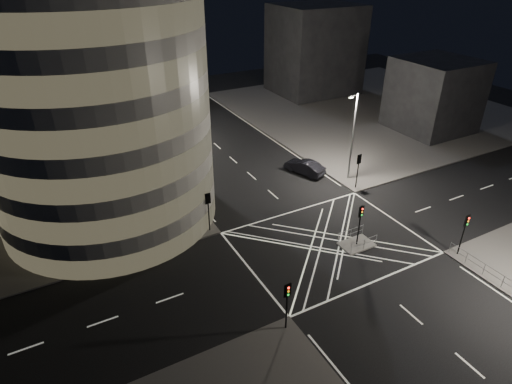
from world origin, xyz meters
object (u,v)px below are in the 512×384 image
street_lamp_right_far (353,134)px  sedan (305,167)px  traffic_signal_fl (208,205)px  traffic_signal_nr (465,227)px  traffic_signal_island (360,218)px  street_lamp_left_far (133,107)px  central_island (356,244)px  traffic_signal_nl (287,298)px  traffic_signal_fr (358,165)px  street_lamp_left_near (180,159)px

street_lamp_right_far → sedan: 6.95m
traffic_signal_fl → traffic_signal_nr: bearing=-37.7°
traffic_signal_nr → sedan: bearing=98.6°
traffic_signal_island → street_lamp_left_far: bearing=110.0°
traffic_signal_island → traffic_signal_nr: bearing=-37.9°
central_island → traffic_signal_fl: (-10.80, 8.30, 2.84)m
traffic_signal_nl → street_lamp_left_far: bearing=91.0°
traffic_signal_fr → street_lamp_left_far: street_lamp_left_far is taller
street_lamp_left_near → street_lamp_right_far: size_ratio=1.00×
traffic_signal_nl → traffic_signal_island: size_ratio=1.00×
traffic_signal_nl → street_lamp_right_far: 24.27m
street_lamp_left_near → street_lamp_left_far: (0.00, 18.00, 0.00)m
traffic_signal_nr → sedan: size_ratio=0.80×
traffic_signal_island → street_lamp_left_near: size_ratio=0.40×
traffic_signal_nr → street_lamp_right_far: street_lamp_right_far is taller
traffic_signal_island → sedan: traffic_signal_island is taller
traffic_signal_nr → street_lamp_left_far: size_ratio=0.40×
street_lamp_left_far → street_lamp_left_near: bearing=-90.0°
street_lamp_left_near → street_lamp_right_far: same height
central_island → street_lamp_right_far: bearing=54.7°
traffic_signal_nr → sedan: 19.78m
traffic_signal_fr → traffic_signal_nr: same height
traffic_signal_nr → street_lamp_left_near: 26.32m
traffic_signal_fr → traffic_signal_island: 10.73m
street_lamp_left_near → traffic_signal_nl: bearing=-88.1°
traffic_signal_fl → traffic_signal_island: same height
central_island → street_lamp_left_far: (-11.44, 31.50, 5.47)m
traffic_signal_fl → street_lamp_left_far: size_ratio=0.40×
central_island → traffic_signal_island: traffic_signal_island is taller
central_island → traffic_signal_fl: 13.91m
street_lamp_left_far → street_lamp_right_far: same height
traffic_signal_fr → street_lamp_right_far: (0.64, 2.20, 2.63)m
traffic_signal_fr → sedan: traffic_signal_fr is taller
traffic_signal_fl → traffic_signal_nr: same height
street_lamp_right_far → sedan: street_lamp_right_far is taller
traffic_signal_fl → traffic_signal_fr: bearing=0.0°
traffic_signal_fl → traffic_signal_nl: 13.60m
traffic_signal_fl → traffic_signal_nl: size_ratio=1.00×
street_lamp_right_far → traffic_signal_island: bearing=-125.3°
street_lamp_right_far → central_island: bearing=-125.3°
central_island → traffic_signal_nl: size_ratio=0.75×
street_lamp_left_far → traffic_signal_nr: bearing=-63.6°
traffic_signal_fr → street_lamp_right_far: street_lamp_right_far is taller
traffic_signal_fl → street_lamp_right_far: (18.24, 2.20, 2.63)m
street_lamp_left_near → street_lamp_right_far: bearing=-9.0°
traffic_signal_fl → sedan: traffic_signal_fl is taller
traffic_signal_fr → street_lamp_left_far: (-18.24, 23.20, 2.63)m
sedan → traffic_signal_nr: bearing=77.7°
traffic_signal_nl → street_lamp_left_far: 36.90m
traffic_signal_nr → street_lamp_left_near: (-18.24, 18.80, 2.63)m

